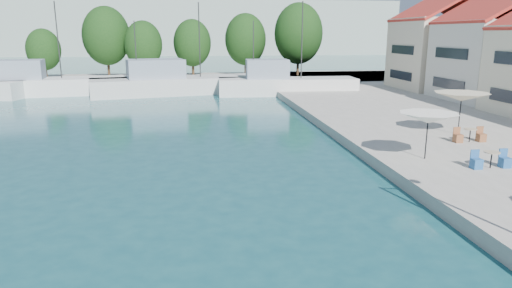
{
  "coord_description": "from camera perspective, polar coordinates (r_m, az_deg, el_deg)",
  "views": [
    {
      "loc": [
        -2.78,
        3.74,
        6.54
      ],
      "look_at": [
        0.31,
        26.0,
        1.06
      ],
      "focal_mm": 32.0,
      "sensor_mm": 36.0,
      "label": 1
    }
  ],
  "objects": [
    {
      "name": "quay_far",
      "position": [
        63.78,
        -12.69,
        7.75
      ],
      "size": [
        90.0,
        16.0,
        0.6
      ],
      "primitive_type": "cube",
      "color": "#9D9A8E",
      "rests_on": "ground"
    },
    {
      "name": "hill_west",
      "position": [
        158.62,
        -18.33,
        13.56
      ],
      "size": [
        180.0,
        40.0,
        16.0
      ],
      "primitive_type": "cube",
      "color": "#9AA99D",
      "rests_on": "ground"
    },
    {
      "name": "hill_east",
      "position": [
        181.38,
        5.88,
        13.46
      ],
      "size": [
        140.0,
        40.0,
        12.0
      ],
      "primitive_type": "cube",
      "color": "#9AA99D",
      "rests_on": "ground"
    },
    {
      "name": "building_05",
      "position": [
        46.72,
        27.57,
        10.61
      ],
      "size": [
        8.4,
        8.8,
        9.7
      ],
      "color": "silver",
      "rests_on": "quay_right"
    },
    {
      "name": "building_06",
      "position": [
        54.33,
        22.09,
        11.62
      ],
      "size": [
        9.0,
        8.8,
        10.2
      ],
      "color": "beige",
      "rests_on": "quay_right"
    },
    {
      "name": "trawler_02",
      "position": [
        54.57,
        -25.31,
        6.64
      ],
      "size": [
        17.61,
        6.91,
        10.2
      ],
      "rotation": [
        0.0,
        0.0,
        0.15
      ],
      "color": "silver",
      "rests_on": "ground"
    },
    {
      "name": "trawler_03",
      "position": [
        51.56,
        -9.64,
        7.41
      ],
      "size": [
        20.31,
        9.09,
        10.2
      ],
      "rotation": [
        0.0,
        0.0,
        0.21
      ],
      "color": "silver",
      "rests_on": "ground"
    },
    {
      "name": "trawler_04",
      "position": [
        50.0,
        3.51,
        7.39
      ],
      "size": [
        15.02,
        4.59,
        10.2
      ],
      "rotation": [
        0.0,
        0.0,
        -0.05
      ],
      "color": "silver",
      "rests_on": "ground"
    },
    {
      "name": "tree_03",
      "position": [
        68.47,
        -25.03,
        10.64
      ],
      "size": [
        4.44,
        4.44,
        6.57
      ],
      "color": "#3F2B19",
      "rests_on": "quay_far"
    },
    {
      "name": "tree_04",
      "position": [
        68.62,
        -18.21,
        12.71
      ],
      "size": [
        6.5,
        6.5,
        9.62
      ],
      "color": "#3F2B19",
      "rests_on": "quay_far"
    },
    {
      "name": "tree_05",
      "position": [
        66.17,
        -13.91,
        11.99
      ],
      "size": [
        5.17,
        5.17,
        7.65
      ],
      "color": "#3F2B19",
      "rests_on": "quay_far"
    },
    {
      "name": "tree_06",
      "position": [
        67.36,
        -7.97,
        12.4
      ],
      "size": [
        5.34,
        5.34,
        7.9
      ],
      "color": "#3F2B19",
      "rests_on": "quay_far"
    },
    {
      "name": "tree_07",
      "position": [
        67.26,
        -1.32,
        12.93
      ],
      "size": [
        5.91,
        5.91,
        8.74
      ],
      "color": "#3F2B19",
      "rests_on": "quay_far"
    },
    {
      "name": "tree_08",
      "position": [
        66.95,
        5.32,
        13.58
      ],
      "size": [
        6.87,
        6.87,
        10.17
      ],
      "color": "#3F2B19",
      "rests_on": "quay_far"
    },
    {
      "name": "umbrella_white",
      "position": [
        23.22,
        20.74,
        3.06
      ],
      "size": [
        2.82,
        2.82,
        2.26
      ],
      "color": "black",
      "rests_on": "quay_right"
    },
    {
      "name": "umbrella_cream",
      "position": [
        29.72,
        24.32,
        5.4
      ],
      "size": [
        3.21,
        3.21,
        2.53
      ],
      "color": "black",
      "rests_on": "quay_right"
    },
    {
      "name": "cafe_table_02",
      "position": [
        23.16,
        27.29,
        -2.0
      ],
      "size": [
        1.82,
        0.7,
        0.76
      ],
      "color": "black",
      "rests_on": "quay_right"
    },
    {
      "name": "cafe_table_03",
      "position": [
        28.17,
        25.15,
        0.8
      ],
      "size": [
        1.82,
        0.7,
        0.76
      ],
      "color": "black",
      "rests_on": "quay_right"
    }
  ]
}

